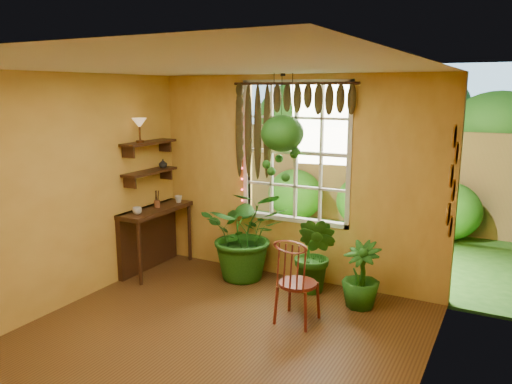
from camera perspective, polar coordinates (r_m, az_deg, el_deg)
floor at (r=5.14m, az=-6.45°, el=-17.65°), size 4.50×4.50×0.00m
ceiling at (r=4.49m, az=-7.26°, el=14.00°), size 4.50×4.50×0.00m
wall_back at (r=6.56m, az=4.43°, el=1.45°), size 4.00×0.00×4.00m
wall_left at (r=5.98m, az=-22.79°, el=-0.44°), size 0.00×4.50×4.50m
wall_right at (r=3.89m, az=18.31°, el=-6.30°), size 0.00×4.50×4.50m
window at (r=6.54m, az=4.59°, el=4.52°), size 1.52×0.10×1.86m
valance_vine at (r=6.41m, az=3.53°, el=9.57°), size 1.70×0.12×1.10m
string_lights at (r=6.79m, az=-1.63°, el=5.24°), size 0.03×0.03×1.54m
wall_plates at (r=5.58m, az=21.45°, el=0.94°), size 0.04×0.32×1.10m
counter_ledge at (r=7.19m, az=-11.95°, el=-4.39°), size 0.40×1.20×0.90m
shelf_lower at (r=6.99m, az=-12.02°, el=2.27°), size 0.25×0.90×0.04m
shelf_upper at (r=6.93m, az=-12.16°, el=5.54°), size 0.25×0.90×0.04m
backyard at (r=10.87m, az=15.47°, el=4.78°), size 14.00×10.00×12.00m
windsor_chair at (r=5.55m, az=4.62°, el=-11.59°), size 0.43×0.45×1.12m
potted_plant_left at (r=6.66m, az=-1.13°, el=-4.76°), size 1.41×1.33×1.25m
potted_plant_mid at (r=6.26m, az=6.76°, el=-7.15°), size 0.66×0.60×1.00m
potted_plant_right at (r=5.99m, az=11.91°, el=-9.26°), size 0.54×0.54×0.79m
hanging_basket at (r=6.20m, az=3.02°, el=6.20°), size 0.53×0.53×1.32m
cup_a at (r=6.72m, az=-13.42°, el=-2.10°), size 0.16×0.16×0.09m
cup_b at (r=7.29m, az=-8.85°, el=-0.82°), size 0.14×0.14×0.10m
brush_jar at (r=7.03m, az=-11.26°, el=-0.80°), size 0.08×0.08×0.30m
shelf_vase at (r=7.19m, az=-10.59°, el=3.23°), size 0.14×0.14×0.12m
tiffany_lamp at (r=6.76m, az=-13.19°, el=7.52°), size 0.19×0.19×0.32m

